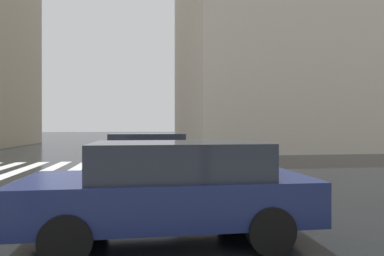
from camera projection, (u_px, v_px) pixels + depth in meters
haussmann_block_corner at (318, 30)px, 28.85m from camera, size 17.26×23.22×20.46m
car_black at (150, 153)px, 11.32m from camera, size 1.85×4.10×1.41m
car_navy at (171, 187)px, 4.91m from camera, size 1.85×4.10×1.41m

